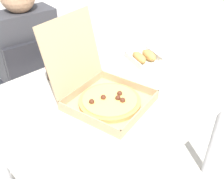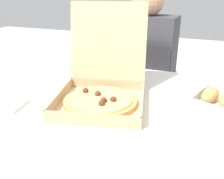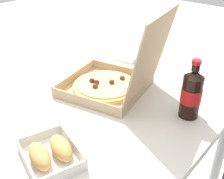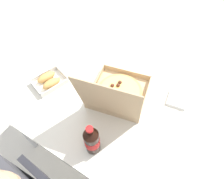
{
  "view_description": "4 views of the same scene",
  "coord_description": "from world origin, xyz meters",
  "px_view_note": "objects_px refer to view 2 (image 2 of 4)",
  "views": [
    {
      "loc": [
        -0.73,
        -0.75,
        1.43
      ],
      "look_at": [
        -0.01,
        -0.0,
        0.73
      ],
      "focal_mm": 42.02,
      "sensor_mm": 36.0,
      "label": 1
    },
    {
      "loc": [
        0.26,
        -0.89,
        1.15
      ],
      "look_at": [
        -0.06,
        -0.01,
        0.76
      ],
      "focal_mm": 41.76,
      "sensor_mm": 36.0,
      "label": 2
    },
    {
      "loc": [
        0.67,
        0.63,
        1.31
      ],
      "look_at": [
        -0.05,
        0.01,
        0.76
      ],
      "focal_mm": 44.0,
      "sensor_mm": 36.0,
      "label": 3
    },
    {
      "loc": [
        -0.41,
        0.54,
        1.68
      ],
      "look_at": [
        -0.06,
        -0.03,
        0.78
      ],
      "focal_mm": 30.73,
      "sensor_mm": 36.0,
      "label": 4
    }
  ],
  "objects_px": {
    "bread_side_box": "(219,98)",
    "pizza_box_open": "(102,89)",
    "paper_menu": "(221,144)",
    "napkin_pile": "(8,104)",
    "cola_bottle": "(118,56)",
    "diner_person": "(148,60)",
    "chair": "(143,92)"
  },
  "relations": [
    {
      "from": "diner_person",
      "to": "cola_bottle",
      "type": "bearing_deg",
      "value": -98.09
    },
    {
      "from": "diner_person",
      "to": "napkin_pile",
      "type": "xyz_separation_m",
      "value": [
        -0.32,
        -0.92,
        0.04
      ]
    },
    {
      "from": "diner_person",
      "to": "pizza_box_open",
      "type": "bearing_deg",
      "value": -90.9
    },
    {
      "from": "bread_side_box",
      "to": "napkin_pile",
      "type": "relative_size",
      "value": 2.06
    },
    {
      "from": "diner_person",
      "to": "bread_side_box",
      "type": "bearing_deg",
      "value": -56.46
    },
    {
      "from": "diner_person",
      "to": "paper_menu",
      "type": "xyz_separation_m",
      "value": [
        0.42,
        -0.91,
        0.03
      ]
    },
    {
      "from": "cola_bottle",
      "to": "bread_side_box",
      "type": "bearing_deg",
      "value": -23.03
    },
    {
      "from": "bread_side_box",
      "to": "napkin_pile",
      "type": "xyz_separation_m",
      "value": [
        -0.74,
        -0.29,
        -0.02
      ]
    },
    {
      "from": "diner_person",
      "to": "cola_bottle",
      "type": "xyz_separation_m",
      "value": [
        -0.06,
        -0.42,
        0.13
      ]
    },
    {
      "from": "chair",
      "to": "napkin_pile",
      "type": "bearing_deg",
      "value": -110.37
    },
    {
      "from": "diner_person",
      "to": "napkin_pile",
      "type": "distance_m",
      "value": 0.98
    },
    {
      "from": "napkin_pile",
      "to": "cola_bottle",
      "type": "bearing_deg",
      "value": 61.88
    },
    {
      "from": "pizza_box_open",
      "to": "bread_side_box",
      "type": "relative_size",
      "value": 2.02
    },
    {
      "from": "pizza_box_open",
      "to": "paper_menu",
      "type": "xyz_separation_m",
      "value": [
        0.43,
        -0.16,
        -0.05
      ]
    },
    {
      "from": "pizza_box_open",
      "to": "cola_bottle",
      "type": "xyz_separation_m",
      "value": [
        -0.05,
        0.33,
        0.04
      ]
    },
    {
      "from": "chair",
      "to": "diner_person",
      "type": "xyz_separation_m",
      "value": [
        0.01,
        0.06,
        0.21
      ]
    },
    {
      "from": "pizza_box_open",
      "to": "cola_bottle",
      "type": "distance_m",
      "value": 0.33
    },
    {
      "from": "paper_menu",
      "to": "napkin_pile",
      "type": "height_order",
      "value": "napkin_pile"
    },
    {
      "from": "paper_menu",
      "to": "diner_person",
      "type": "bearing_deg",
      "value": 110.58
    },
    {
      "from": "bread_side_box",
      "to": "pizza_box_open",
      "type": "bearing_deg",
      "value": -163.68
    },
    {
      "from": "chair",
      "to": "diner_person",
      "type": "height_order",
      "value": "diner_person"
    },
    {
      "from": "cola_bottle",
      "to": "paper_menu",
      "type": "bearing_deg",
      "value": -45.03
    },
    {
      "from": "chair",
      "to": "bread_side_box",
      "type": "relative_size",
      "value": 3.66
    },
    {
      "from": "chair",
      "to": "pizza_box_open",
      "type": "xyz_separation_m",
      "value": [
        -0.01,
        -0.69,
        0.29
      ]
    },
    {
      "from": "napkin_pile",
      "to": "bread_side_box",
      "type": "bearing_deg",
      "value": 21.6
    },
    {
      "from": "diner_person",
      "to": "pizza_box_open",
      "type": "relative_size",
      "value": 2.51
    },
    {
      "from": "cola_bottle",
      "to": "napkin_pile",
      "type": "bearing_deg",
      "value": -118.12
    },
    {
      "from": "paper_menu",
      "to": "napkin_pile",
      "type": "relative_size",
      "value": 1.91
    },
    {
      "from": "cola_bottle",
      "to": "napkin_pile",
      "type": "height_order",
      "value": "cola_bottle"
    },
    {
      "from": "cola_bottle",
      "to": "napkin_pile",
      "type": "relative_size",
      "value": 2.04
    },
    {
      "from": "chair",
      "to": "cola_bottle",
      "type": "distance_m",
      "value": 0.5
    },
    {
      "from": "cola_bottle",
      "to": "paper_menu",
      "type": "relative_size",
      "value": 1.07
    }
  ]
}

